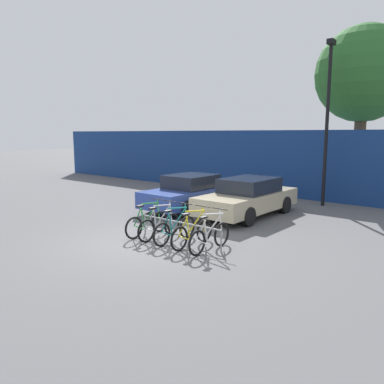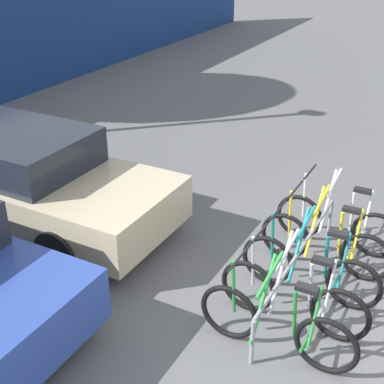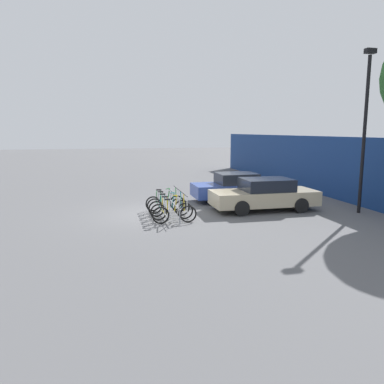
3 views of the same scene
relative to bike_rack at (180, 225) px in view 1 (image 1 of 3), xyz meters
The scene contains 12 objects.
ground_plane 1.06m from the bike_rack, 134.35° to the right, with size 120.00×120.00×0.00m, color #59595B.
hoarding_wall 8.92m from the bike_rack, 94.28° to the left, with size 36.00×0.16×3.17m, color navy.
bike_rack is the anchor object (origin of this frame).
bicycle_green 1.18m from the bike_rack, behind, with size 0.68×1.71×1.05m.
bicycle_silver 0.67m from the bike_rack, 167.14° to the right, with size 0.68×1.71×1.05m.
bicycle_teal 0.18m from the bike_rack, 108.90° to the right, with size 0.68×1.71×1.05m.
bicycle_yellow 0.61m from the bike_rack, 14.39° to the right, with size 0.68×1.71×1.05m.
bicycle_white 1.18m from the bike_rack, ahead, with size 0.68×1.71×1.05m.
car_blue 4.44m from the bike_rack, 126.54° to the left, with size 1.91×4.11×1.40m.
car_beige 4.12m from the bike_rack, 93.99° to the left, with size 1.91×4.59×1.40m.
lamp_post 8.54m from the bike_rack, 81.94° to the left, with size 0.24×0.44×6.69m.
tree_behind_hoarding 11.91m from the bike_rack, 81.36° to the left, with size 4.26×4.26×7.78m.
Camera 1 is at (7.45, -6.95, 3.01)m, focal length 35.00 mm.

